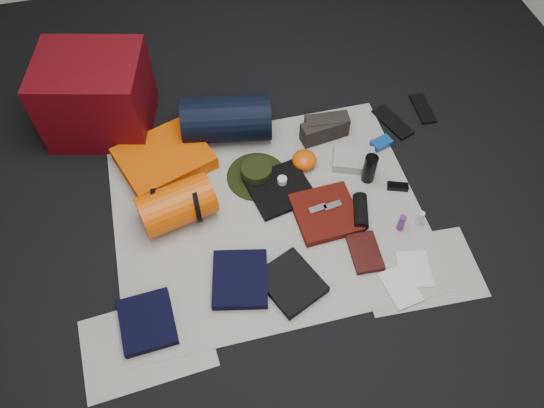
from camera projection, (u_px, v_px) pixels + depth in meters
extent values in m
cube|color=black|center=(268.00, 216.00, 2.82)|extent=(4.50, 4.50, 0.02)
cube|color=beige|center=(268.00, 214.00, 2.80)|extent=(1.60, 1.30, 0.01)
cube|color=beige|center=(147.00, 343.00, 2.41)|extent=(0.61, 0.44, 0.00)
cube|color=beige|center=(419.00, 270.00, 2.62)|extent=(0.60, 0.43, 0.00)
cube|color=#53060D|center=(96.00, 96.00, 2.98)|extent=(0.67, 0.60, 0.47)
cube|color=#E65402|center=(164.00, 158.00, 2.96)|extent=(0.58, 0.53, 0.09)
cylinder|color=#D24803|center=(177.00, 205.00, 2.70)|extent=(0.42, 0.30, 0.22)
cylinder|color=black|center=(157.00, 209.00, 2.69)|extent=(0.02, 0.22, 0.22)
cylinder|color=black|center=(196.00, 201.00, 2.72)|extent=(0.03, 0.22, 0.22)
cylinder|color=black|center=(227.00, 119.00, 3.01)|extent=(0.54, 0.34, 0.26)
cylinder|color=black|center=(257.00, 176.00, 2.94)|extent=(0.39, 0.39, 0.01)
cylinder|color=black|center=(257.00, 172.00, 2.91)|extent=(0.17, 0.17, 0.08)
cube|color=black|center=(322.00, 131.00, 3.06)|extent=(0.25, 0.12, 0.12)
cube|color=black|center=(327.00, 126.00, 3.08)|extent=(0.26, 0.11, 0.13)
cube|color=black|center=(392.00, 122.00, 3.18)|extent=(0.19, 0.30, 0.02)
cube|color=black|center=(423.00, 108.00, 3.24)|extent=(0.10, 0.25, 0.01)
cube|color=black|center=(147.00, 322.00, 2.44)|extent=(0.26, 0.29, 0.04)
cube|color=black|center=(240.00, 279.00, 2.56)|extent=(0.32, 0.35, 0.05)
cube|color=black|center=(291.00, 283.00, 2.55)|extent=(0.34, 0.36, 0.04)
cube|color=black|center=(280.00, 189.00, 2.88)|extent=(0.37, 0.36, 0.03)
cube|color=#480E07|center=(326.00, 213.00, 2.78)|extent=(0.33, 0.33, 0.04)
ellipsoid|color=#D24803|center=(304.00, 160.00, 2.95)|extent=(0.18, 0.18, 0.09)
cube|color=gray|center=(353.00, 159.00, 2.98)|extent=(0.27, 0.24, 0.06)
cylinder|color=black|center=(370.00, 169.00, 2.86)|extent=(0.10, 0.10, 0.18)
cylinder|color=black|center=(361.00, 211.00, 2.77)|extent=(0.13, 0.21, 0.08)
cube|color=silver|center=(362.00, 157.00, 3.00)|extent=(0.10, 0.07, 0.03)
cube|color=navy|center=(381.00, 143.00, 3.06)|extent=(0.13, 0.10, 0.04)
cylinder|color=#562474|center=(401.00, 223.00, 2.71)|extent=(0.04, 0.04, 0.10)
cylinder|color=#B6BBB6|center=(420.00, 218.00, 2.73)|extent=(0.04, 0.04, 0.09)
cube|color=black|center=(365.00, 252.00, 2.65)|extent=(0.16, 0.23, 0.03)
cube|color=beige|center=(401.00, 287.00, 2.56)|extent=(0.17, 0.23, 0.01)
cube|color=beige|center=(414.00, 269.00, 2.61)|extent=(0.19, 0.23, 0.01)
cube|color=black|center=(398.00, 187.00, 2.89)|extent=(0.12, 0.08, 0.03)
cube|color=silver|center=(160.00, 333.00, 2.42)|extent=(0.08, 0.08, 0.01)
cylinder|color=beige|center=(282.00, 180.00, 2.87)|extent=(0.05, 0.05, 0.04)
cube|color=silver|center=(318.00, 209.00, 2.76)|extent=(0.10, 0.05, 0.01)
cube|color=silver|center=(332.00, 206.00, 2.77)|extent=(0.10, 0.05, 0.01)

